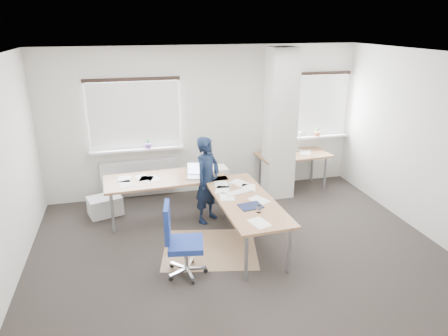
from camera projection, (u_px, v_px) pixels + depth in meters
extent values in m
plane|color=#292421|center=(241.00, 255.00, 5.79)|extent=(6.00, 6.00, 0.00)
cube|color=beige|center=(205.00, 122.00, 7.58)|extent=(6.00, 0.04, 2.80)
cube|color=beige|center=(337.00, 273.00, 3.03)|extent=(6.00, 0.04, 2.80)
cube|color=beige|center=(434.00, 148.00, 5.99)|extent=(0.04, 5.00, 2.80)
cube|color=white|center=(245.00, 56.00, 4.82)|extent=(6.00, 5.00, 0.04)
cube|color=beige|center=(280.00, 125.00, 7.38)|extent=(0.50, 0.50, 2.78)
cube|color=white|center=(135.00, 115.00, 7.18)|extent=(1.60, 0.04, 1.20)
cube|color=white|center=(135.00, 116.00, 7.15)|extent=(1.60, 0.02, 1.20)
cube|color=white|center=(137.00, 149.00, 7.34)|extent=(1.70, 0.20, 0.04)
cube|color=white|center=(317.00, 106.00, 8.01)|extent=(1.20, 0.04, 1.20)
cube|color=white|center=(318.00, 106.00, 7.97)|extent=(1.20, 0.02, 1.20)
cube|color=white|center=(316.00, 136.00, 8.16)|extent=(1.30, 0.20, 0.04)
cube|color=silver|center=(139.00, 176.00, 7.54)|extent=(1.40, 0.10, 0.60)
cylinder|color=#633E89|center=(148.00, 146.00, 7.34)|extent=(0.12, 0.12, 0.08)
imported|color=#2B6B30|center=(148.00, 143.00, 7.33)|extent=(0.09, 0.06, 0.17)
cylinder|color=#AC6D42|center=(317.00, 134.00, 8.12)|extent=(0.12, 0.12, 0.08)
imported|color=#2B6B30|center=(317.00, 132.00, 8.11)|extent=(0.09, 0.07, 0.17)
cube|color=#987453|center=(210.00, 249.00, 5.95)|extent=(1.57, 1.41, 0.01)
cube|color=white|center=(105.00, 206.00, 6.97)|extent=(0.63, 0.53, 0.33)
cube|color=#8E623D|center=(165.00, 179.00, 6.69)|extent=(2.03, 0.89, 0.04)
cube|color=#8E623D|center=(245.00, 200.00, 5.88)|extent=(0.89, 2.03, 0.04)
cylinder|color=#94949A|center=(113.00, 213.00, 6.31)|extent=(0.05, 0.05, 0.69)
cylinder|color=#94949A|center=(111.00, 198.00, 6.85)|extent=(0.05, 0.05, 0.69)
cylinder|color=#94949A|center=(212.00, 186.00, 7.33)|extent=(0.05, 0.05, 0.69)
cylinder|color=#94949A|center=(246.00, 257.00, 5.12)|extent=(0.05, 0.05, 0.69)
cylinder|color=#94949A|center=(289.00, 250.00, 5.28)|extent=(0.05, 0.05, 0.69)
cylinder|color=#94949A|center=(244.00, 196.00, 6.90)|extent=(0.05, 0.05, 0.69)
cube|color=#B7B7BC|center=(196.00, 177.00, 6.70)|extent=(0.37, 0.29, 0.01)
cube|color=#B7B7BC|center=(196.00, 168.00, 6.77)|extent=(0.33, 0.11, 0.22)
cube|color=silver|center=(196.00, 168.00, 6.77)|extent=(0.29, 0.09, 0.19)
cube|color=white|center=(239.00, 192.00, 6.10)|extent=(0.46, 0.26, 0.02)
cube|color=#151D3C|center=(251.00, 206.00, 5.64)|extent=(0.35, 0.28, 0.01)
cube|color=silver|center=(214.00, 170.00, 6.95)|extent=(0.47, 0.35, 0.07)
imported|color=white|center=(230.00, 185.00, 6.30)|extent=(0.08, 0.08, 0.07)
cylinder|color=silver|center=(259.00, 209.00, 5.46)|extent=(0.07, 0.07, 0.10)
cube|color=#8E623D|center=(293.00, 155.00, 7.89)|extent=(1.45, 0.80, 0.04)
cylinder|color=#94949A|center=(270.00, 180.00, 7.62)|extent=(0.05, 0.05, 0.69)
cylinder|color=#94949A|center=(325.00, 173.00, 7.97)|extent=(0.05, 0.05, 0.69)
cylinder|color=#94949A|center=(260.00, 171.00, 8.06)|extent=(0.05, 0.05, 0.69)
cylinder|color=#94949A|center=(312.00, 165.00, 8.41)|extent=(0.05, 0.05, 0.69)
cube|color=#B7B7BC|center=(283.00, 154.00, 7.87)|extent=(0.37, 0.30, 0.01)
cube|color=#B7B7BC|center=(279.00, 147.00, 7.92)|extent=(0.33, 0.12, 0.22)
cube|color=silver|center=(279.00, 147.00, 7.92)|extent=(0.29, 0.10, 0.19)
cylinder|color=silver|center=(298.00, 150.00, 8.09)|extent=(0.10, 0.10, 0.02)
cylinder|color=silver|center=(299.00, 141.00, 8.03)|extent=(0.02, 0.16, 0.38)
cylinder|color=silver|center=(302.00, 132.00, 7.84)|extent=(0.02, 0.29, 0.13)
cone|color=silver|center=(305.00, 135.00, 7.72)|extent=(0.14, 0.16, 0.17)
cube|color=navy|center=(186.00, 244.00, 5.22)|extent=(0.52, 0.52, 0.08)
cube|color=navy|center=(167.00, 222.00, 5.08)|extent=(0.12, 0.40, 0.49)
cylinder|color=silver|center=(186.00, 257.00, 5.28)|extent=(0.06, 0.06, 0.33)
cylinder|color=black|center=(206.00, 270.00, 5.38)|extent=(0.06, 0.04, 0.06)
cylinder|color=black|center=(193.00, 261.00, 5.59)|extent=(0.05, 0.07, 0.06)
cylinder|color=black|center=(172.00, 266.00, 5.48)|extent=(0.06, 0.06, 0.06)
cylinder|color=black|center=(171.00, 279.00, 5.20)|extent=(0.07, 0.05, 0.06)
cylinder|color=black|center=(193.00, 282.00, 5.14)|extent=(0.04, 0.06, 0.06)
imported|color=black|center=(207.00, 180.00, 6.57)|extent=(0.63, 0.62, 1.47)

